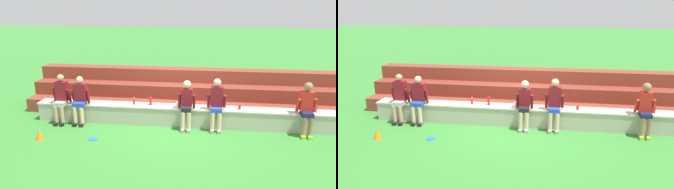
% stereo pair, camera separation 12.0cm
% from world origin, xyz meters
% --- Properties ---
extents(ground_plane, '(80.00, 80.00, 0.00)m').
position_xyz_m(ground_plane, '(0.00, 0.00, 0.00)').
color(ground_plane, '#388433').
extents(stone_seating_wall, '(8.56, 0.52, 0.56)m').
position_xyz_m(stone_seating_wall, '(0.00, 0.24, 0.30)').
color(stone_seating_wall, '#B7AF9E').
rests_on(stone_seating_wall, ground).
extents(brick_bleachers, '(10.15, 1.74, 1.28)m').
position_xyz_m(brick_bleachers, '(0.00, 1.75, 0.50)').
color(brick_bleachers, brown).
rests_on(brick_bleachers, ground).
extents(person_far_left, '(0.52, 0.54, 1.44)m').
position_xyz_m(person_far_left, '(-3.48, -0.04, 0.77)').
color(person_far_left, tan).
rests_on(person_far_left, ground).
extents(person_left_of_center, '(0.55, 0.53, 1.40)m').
position_xyz_m(person_left_of_center, '(-2.91, -0.03, 0.76)').
color(person_left_of_center, beige).
rests_on(person_left_of_center, ground).
extents(person_center, '(0.48, 0.53, 1.38)m').
position_xyz_m(person_center, '(0.19, -0.04, 0.75)').
color(person_center, beige).
rests_on(person_center, ground).
extents(person_right_of_center, '(0.52, 0.52, 1.45)m').
position_xyz_m(person_right_of_center, '(1.01, 0.01, 0.78)').
color(person_right_of_center, beige).
rests_on(person_right_of_center, ground).
extents(person_far_right, '(0.49, 0.56, 1.43)m').
position_xyz_m(person_far_right, '(3.37, -0.03, 0.78)').
color(person_far_right, '#996B4C').
rests_on(person_far_right, ground).
extents(water_bottle_near_right, '(0.08, 0.08, 0.22)m').
position_xyz_m(water_bottle_near_right, '(3.69, 0.24, 0.66)').
color(water_bottle_near_right, red).
rests_on(water_bottle_near_right, stone_seating_wall).
extents(water_bottle_near_left, '(0.06, 0.06, 0.20)m').
position_xyz_m(water_bottle_near_left, '(-1.38, 0.26, 0.65)').
color(water_bottle_near_left, red).
rests_on(water_bottle_near_left, stone_seating_wall).
extents(water_bottle_mid_right, '(0.08, 0.08, 0.25)m').
position_xyz_m(water_bottle_mid_right, '(-0.88, 0.26, 0.68)').
color(water_bottle_mid_right, red).
rests_on(water_bottle_mid_right, stone_seating_wall).
extents(water_bottle_mid_left, '(0.07, 0.07, 0.28)m').
position_xyz_m(water_bottle_mid_left, '(-3.79, 0.25, 0.69)').
color(water_bottle_mid_left, red).
rests_on(water_bottle_mid_left, stone_seating_wall).
extents(plastic_cup_middle, '(0.08, 0.08, 0.12)m').
position_xyz_m(plastic_cup_middle, '(1.66, 0.21, 0.62)').
color(plastic_cup_middle, red).
rests_on(plastic_cup_middle, stone_seating_wall).
extents(plastic_cup_right_end, '(0.09, 0.09, 0.11)m').
position_xyz_m(plastic_cup_right_end, '(-0.09, 0.25, 0.61)').
color(plastic_cup_right_end, white).
rests_on(plastic_cup_right_end, stone_seating_wall).
extents(frisbee, '(0.24, 0.24, 0.02)m').
position_xyz_m(frisbee, '(-2.16, -1.08, 0.01)').
color(frisbee, blue).
rests_on(frisbee, ground).
extents(sports_cone, '(0.21, 0.21, 0.27)m').
position_xyz_m(sports_cone, '(-3.54, -1.27, 0.14)').
color(sports_cone, orange).
rests_on(sports_cone, ground).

